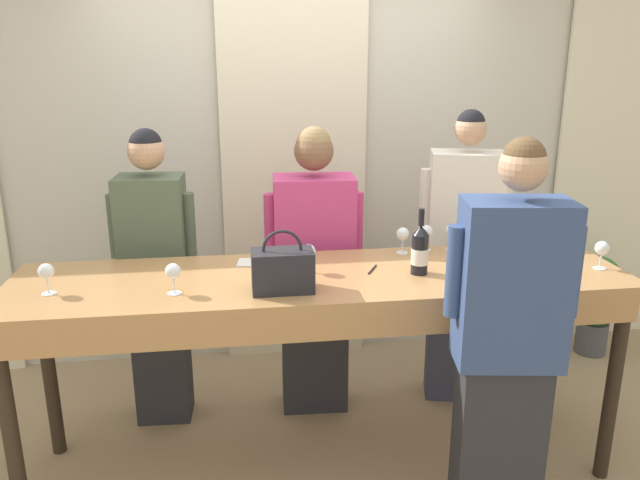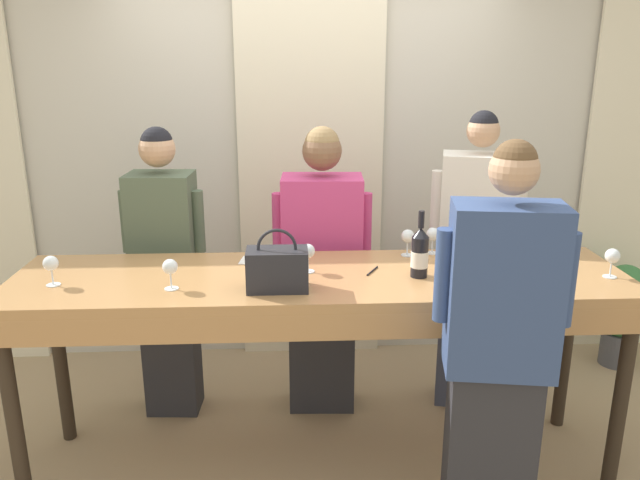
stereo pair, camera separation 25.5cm
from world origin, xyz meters
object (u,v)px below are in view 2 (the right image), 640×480
at_px(tasting_bar, 321,297).
at_px(wine_bottle, 420,253).
at_px(wine_glass_center_mid, 482,271).
at_px(wine_glass_center_right, 408,237).
at_px(guest_olive_jacket, 166,273).
at_px(guest_pink_top, 322,272).
at_px(potted_plant, 622,308).
at_px(guest_cream_sweater, 473,263).
at_px(host_pouring, 497,359).
at_px(wine_glass_front_mid, 170,268).
at_px(wine_glass_back_left, 433,235).
at_px(wine_glass_front_left, 460,235).
at_px(wine_glass_back_mid, 51,264).
at_px(wine_glass_center_left, 308,252).
at_px(wine_glass_front_right, 612,257).
at_px(handbag, 277,268).

relative_size(tasting_bar, wine_bottle, 9.16).
distance_m(wine_glass_center_mid, wine_glass_center_right, 0.58).
bearing_deg(wine_glass_center_mid, guest_olive_jacket, 151.38).
height_order(guest_pink_top, potted_plant, guest_pink_top).
relative_size(guest_cream_sweater, host_pouring, 1.00).
distance_m(wine_glass_front_mid, wine_glass_center_mid, 1.37).
bearing_deg(wine_glass_front_mid, wine_glass_back_left, 19.69).
bearing_deg(guest_olive_jacket, wine_glass_front_left, -9.91).
bearing_deg(wine_glass_front_left, guest_olive_jacket, 170.09).
height_order(wine_glass_back_left, host_pouring, host_pouring).
bearing_deg(wine_glass_back_mid, tasting_bar, 2.60).
xyz_separation_m(wine_glass_back_left, guest_pink_top, (-0.57, 0.28, -0.29)).
xyz_separation_m(tasting_bar, wine_glass_center_left, (-0.06, 0.07, 0.21)).
height_order(wine_glass_center_left, wine_glass_back_left, same).
bearing_deg(tasting_bar, wine_glass_center_mid, -18.90).
distance_m(wine_glass_front_right, potted_plant, 1.50).
xyz_separation_m(wine_glass_front_mid, host_pouring, (1.35, -0.44, -0.25)).
distance_m(tasting_bar, wine_glass_front_mid, 0.72).
xyz_separation_m(wine_glass_front_mid, guest_pink_top, (0.71, 0.73, -0.30)).
bearing_deg(wine_glass_front_right, wine_glass_front_mid, -178.50).
bearing_deg(wine_glass_front_left, potted_plant, 27.20).
xyz_separation_m(wine_glass_front_left, wine_glass_front_mid, (-1.42, -0.46, 0.00)).
xyz_separation_m(wine_glass_center_mid, guest_pink_top, (-0.66, 0.84, -0.29)).
relative_size(wine_glass_front_left, potted_plant, 0.20).
relative_size(wine_bottle, wine_glass_front_mid, 2.28).
distance_m(tasting_bar, handbag, 0.33).
height_order(wine_glass_center_left, guest_pink_top, guest_pink_top).
relative_size(guest_pink_top, guest_cream_sweater, 0.95).
bearing_deg(guest_cream_sweater, wine_glass_front_mid, -155.28).
height_order(wine_glass_center_right, guest_pink_top, guest_pink_top).
bearing_deg(tasting_bar, wine_glass_front_mid, -169.14).
distance_m(wine_bottle, wine_glass_front_mid, 1.14).
xyz_separation_m(wine_glass_front_mid, wine_glass_center_right, (1.14, 0.43, 0.00)).
bearing_deg(guest_cream_sweater, wine_glass_back_left, -138.70).
relative_size(guest_cream_sweater, potted_plant, 2.46).
distance_m(wine_glass_front_left, wine_glass_center_left, 0.84).
relative_size(wine_glass_center_right, wine_glass_back_left, 1.00).
distance_m(wine_glass_center_left, wine_glass_back_mid, 1.17).
bearing_deg(wine_glass_center_right, host_pouring, -76.67).
bearing_deg(wine_glass_front_left, tasting_bar, -156.40).
relative_size(wine_glass_front_mid, wine_glass_back_left, 1.00).
bearing_deg(wine_bottle, wine_glass_center_right, 89.29).
bearing_deg(wine_glass_front_mid, wine_glass_center_mid, -4.46).
bearing_deg(potted_plant, wine_glass_front_right, -123.70).
distance_m(wine_glass_center_mid, guest_pink_top, 1.11).
bearing_deg(wine_glass_center_left, wine_bottle, -10.04).
bearing_deg(wine_glass_front_mid, handbag, -3.01).
xyz_separation_m(handbag, guest_olive_jacket, (-0.65, 0.76, -0.28)).
relative_size(wine_bottle, handbag, 1.14).
bearing_deg(guest_olive_jacket, host_pouring, -37.71).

